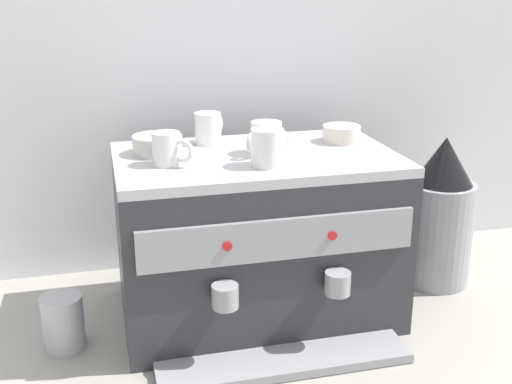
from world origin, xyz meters
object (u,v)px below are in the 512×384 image
ceramic_cup_2 (265,138)px  ceramic_bowl_1 (341,134)px  coffee_grinder (439,216)px  milk_pitcher (63,322)px  ceramic_cup_0 (209,128)px  ceramic_cup_3 (168,149)px  ceramic_cup_1 (267,147)px  ceramic_bowl_0 (158,145)px  espresso_machine (257,237)px

ceramic_cup_2 → ceramic_bowl_1: bearing=17.1°
coffee_grinder → milk_pitcher: 0.99m
ceramic_cup_0 → ceramic_cup_3: bearing=-125.2°
ceramic_cup_1 → ceramic_bowl_1: (0.23, 0.16, -0.02)m
ceramic_cup_2 → ceramic_bowl_0: bearing=165.4°
espresso_machine → ceramic_bowl_0: bearing=163.5°
ceramic_bowl_1 → espresso_machine: bearing=-163.9°
ceramic_cup_1 → ceramic_cup_3: (-0.21, 0.06, -0.00)m
ceramic_cup_1 → ceramic_cup_2: bearing=77.6°
ceramic_cup_1 → ceramic_bowl_0: (-0.22, 0.16, -0.02)m
ceramic_cup_2 → ceramic_cup_0: bearing=129.3°
espresso_machine → ceramic_cup_0: 0.29m
espresso_machine → coffee_grinder: (0.52, 0.05, -0.01)m
ceramic_cup_0 → ceramic_cup_3: ceramic_cup_0 is taller
coffee_grinder → milk_pitcher: (-0.98, -0.10, -0.13)m
ceramic_bowl_0 → espresso_machine: bearing=-16.5°
ceramic_bowl_1 → coffee_grinder: bearing=-3.8°
ceramic_cup_2 → ceramic_bowl_1: ceramic_cup_2 is taller
ceramic_bowl_0 → ceramic_cup_1: bearing=-35.7°
espresso_machine → coffee_grinder: 0.52m
espresso_machine → ceramic_cup_1: bearing=-89.8°
espresso_machine → ceramic_cup_1: (0.00, -0.09, 0.25)m
ceramic_cup_3 → coffee_grinder: ceramic_cup_3 is taller
ceramic_cup_0 → ceramic_bowl_0: 0.15m
ceramic_cup_1 → ceramic_cup_3: size_ratio=1.22×
ceramic_bowl_0 → coffee_grinder: 0.77m
ceramic_bowl_0 → ceramic_bowl_1: size_ratio=1.23×
ceramic_bowl_0 → ceramic_cup_2: bearing=-14.6°
ceramic_cup_1 → milk_pitcher: size_ratio=0.84×
ceramic_cup_0 → ceramic_cup_2: size_ratio=0.96×
espresso_machine → ceramic_cup_0: (-0.09, 0.13, 0.24)m
ceramic_cup_0 → ceramic_cup_3: (-0.12, -0.17, -0.00)m
milk_pitcher → ceramic_cup_3: bearing=3.4°
ceramic_cup_0 → coffee_grinder: 0.66m
coffee_grinder → espresso_machine: bearing=-174.6°
ceramic_cup_1 → ceramic_cup_2: size_ratio=1.09×
ceramic_cup_1 → ceramic_bowl_0: bearing=144.3°
ceramic_bowl_1 → ceramic_cup_3: bearing=-166.8°
ceramic_cup_0 → ceramic_cup_3: size_ratio=1.07×
milk_pitcher → ceramic_cup_1: bearing=-5.2°
ceramic_cup_2 → coffee_grinder: 0.56m
ceramic_cup_3 → ceramic_bowl_1: bearing=13.2°
ceramic_cup_0 → milk_pitcher: 0.56m
ceramic_cup_1 → ceramic_bowl_0: 0.27m
espresso_machine → ceramic_bowl_1: 0.33m
ceramic_cup_2 → ceramic_bowl_1: (0.21, 0.07, -0.02)m
ceramic_cup_2 → milk_pitcher: (-0.48, -0.05, -0.38)m
espresso_machine → ceramic_cup_2: ceramic_cup_2 is taller
ceramic_bowl_0 → milk_pitcher: (-0.24, -0.12, -0.36)m
espresso_machine → milk_pitcher: (-0.46, -0.05, -0.14)m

